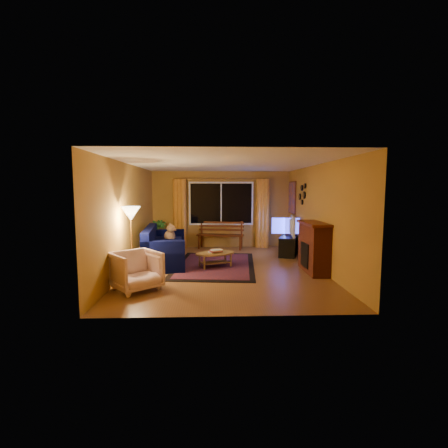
{
  "coord_description": "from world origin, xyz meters",
  "views": [
    {
      "loc": [
        -0.28,
        -7.69,
        1.89
      ],
      "look_at": [
        0.0,
        0.3,
        1.05
      ],
      "focal_mm": 26.0,
      "sensor_mm": 36.0,
      "label": 1
    }
  ],
  "objects_px": {
    "tv_console": "(289,245)",
    "floor_lamp": "(132,243)",
    "bench": "(220,242)",
    "armchair": "(136,269)",
    "sofa": "(165,245)",
    "coffee_table": "(215,260)"
  },
  "relations": [
    {
      "from": "tv_console",
      "to": "sofa",
      "type": "bearing_deg",
      "value": -144.79
    },
    {
      "from": "sofa",
      "to": "tv_console",
      "type": "distance_m",
      "value": 3.63
    },
    {
      "from": "armchair",
      "to": "coffee_table",
      "type": "xyz_separation_m",
      "value": [
        1.51,
        1.77,
        -0.23
      ]
    },
    {
      "from": "bench",
      "to": "armchair",
      "type": "height_order",
      "value": "armchair"
    },
    {
      "from": "sofa",
      "to": "bench",
      "type": "bearing_deg",
      "value": 48.48
    },
    {
      "from": "tv_console",
      "to": "floor_lamp",
      "type": "bearing_deg",
      "value": -129.05
    },
    {
      "from": "armchair",
      "to": "bench",
      "type": "bearing_deg",
      "value": 29.06
    },
    {
      "from": "sofa",
      "to": "armchair",
      "type": "distance_m",
      "value": 2.28
    },
    {
      "from": "armchair",
      "to": "tv_console",
      "type": "relative_size",
      "value": 0.61
    },
    {
      "from": "bench",
      "to": "floor_lamp",
      "type": "xyz_separation_m",
      "value": [
        -1.96,
        -3.49,
        0.55
      ]
    },
    {
      "from": "armchair",
      "to": "floor_lamp",
      "type": "distance_m",
      "value": 0.91
    },
    {
      "from": "tv_console",
      "to": "bench",
      "type": "bearing_deg",
      "value": 172.47
    },
    {
      "from": "floor_lamp",
      "to": "coffee_table",
      "type": "relative_size",
      "value": 1.56
    },
    {
      "from": "sofa",
      "to": "floor_lamp",
      "type": "distance_m",
      "value": 1.59
    },
    {
      "from": "bench",
      "to": "coffee_table",
      "type": "height_order",
      "value": "bench"
    },
    {
      "from": "bench",
      "to": "tv_console",
      "type": "distance_m",
      "value": 2.22
    },
    {
      "from": "floor_lamp",
      "to": "coffee_table",
      "type": "height_order",
      "value": "floor_lamp"
    },
    {
      "from": "floor_lamp",
      "to": "tv_console",
      "type": "xyz_separation_m",
      "value": [
        3.96,
        2.52,
        -0.5
      ]
    },
    {
      "from": "bench",
      "to": "sofa",
      "type": "distance_m",
      "value": 2.51
    },
    {
      "from": "bench",
      "to": "sofa",
      "type": "xyz_separation_m",
      "value": [
        -1.47,
        -2.02,
        0.24
      ]
    },
    {
      "from": "armchair",
      "to": "coffee_table",
      "type": "bearing_deg",
      "value": 10.25
    },
    {
      "from": "coffee_table",
      "to": "tv_console",
      "type": "height_order",
      "value": "tv_console"
    }
  ]
}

